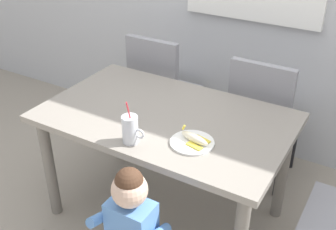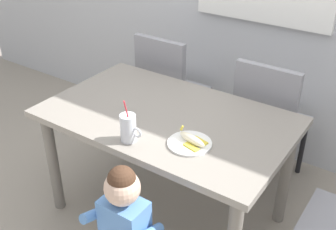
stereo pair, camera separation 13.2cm
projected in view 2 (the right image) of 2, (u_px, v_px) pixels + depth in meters
ground_plane at (167, 212)px, 2.76m from camera, size 24.00×24.00×0.00m
dining_table at (167, 129)px, 2.43m from camera, size 1.43×0.88×0.76m
dining_chair_left at (169, 87)px, 3.18m from camera, size 0.44×0.44×0.96m
dining_chair_right at (268, 119)px, 2.76m from camera, size 0.44×0.44×0.96m
toddler_standing at (124, 220)px, 1.96m from camera, size 0.33×0.24×0.84m
milk_cup at (128, 129)px, 2.11m from camera, size 0.13×0.08×0.25m
snack_plate at (190, 143)px, 2.11m from camera, size 0.23×0.23×0.01m
peeled_banana at (192, 140)px, 2.09m from camera, size 0.18×0.13×0.07m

